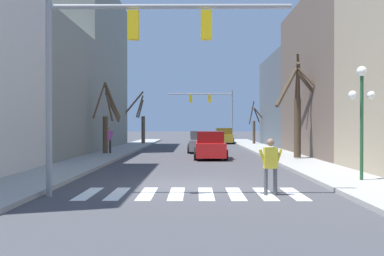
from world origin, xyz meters
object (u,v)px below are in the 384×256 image
traffic_signal_far (213,105)px  street_tree_left_far (141,121)px  car_parked_right_far (210,146)px  pedestrian_crossing_street (271,162)px  car_driving_toward_lane (224,136)px  street_tree_right_near (108,118)px  street_tree_right_mid (255,126)px  pedestrian_on_left_sidewalk (108,137)px  traffic_signal_near (121,48)px  street_tree_left_mid (298,108)px  street_lamp_right_corner (362,99)px  car_parked_left_far (202,142)px

traffic_signal_far → street_tree_left_far: (-7.66, -2.83, -1.82)m
car_parked_right_far → pedestrian_crossing_street: size_ratio=2.74×
car_driving_toward_lane → street_tree_right_near: 21.38m
traffic_signal_far → street_tree_right_mid: bearing=-38.8°
car_parked_right_far → pedestrian_on_left_sidewalk: (-6.93, 3.02, 0.44)m
traffic_signal_near → street_tree_left_mid: size_ratio=1.16×
street_lamp_right_corner → car_parked_right_far: street_lamp_right_corner is taller
street_tree_right_near → street_tree_right_mid: street_tree_right_near is taller
traffic_signal_near → car_driving_toward_lane: (5.32, 36.63, -3.57)m
street_lamp_right_corner → pedestrian_on_left_sidewalk: 19.13m
car_parked_right_far → street_tree_left_mid: 5.82m
traffic_signal_near → street_tree_right_near: bearing=102.3°
street_lamp_right_corner → street_tree_right_mid: (0.23, 30.33, -1.06)m
car_parked_left_far → pedestrian_on_left_sidewalk: (-6.53, -3.30, 0.47)m
traffic_signal_near → pedestrian_crossing_street: size_ratio=4.26×
street_lamp_right_corner → street_tree_left_far: size_ratio=0.74×
traffic_signal_near → traffic_signal_far: bearing=83.5°
traffic_signal_far → car_parked_left_far: traffic_signal_far is taller
street_tree_right_near → street_tree_right_mid: bearing=52.4°
street_lamp_right_corner → street_tree_left_far: bearing=110.6°
traffic_signal_far → car_parked_left_far: (-1.43, -15.51, -3.55)m
car_driving_toward_lane → pedestrian_on_left_sidewalk: pedestrian_on_left_sidewalk is taller
street_tree_left_far → car_parked_right_far: bearing=-70.8°
car_parked_right_far → pedestrian_on_left_sidewalk: size_ratio=2.53×
traffic_signal_near → street_tree_right_mid: traffic_signal_near is taller
car_driving_toward_lane → pedestrian_crossing_street: (-0.90, -36.40, 0.20)m
car_parked_left_far → street_tree_left_far: size_ratio=0.83×
traffic_signal_far → street_tree_left_far: traffic_signal_far is taller
pedestrian_crossing_street → street_tree_right_mid: size_ratio=0.38×
car_driving_toward_lane → street_tree_left_far: (-8.86, -3.02, 1.70)m
street_tree_left_far → street_tree_right_mid: 11.86m
car_parked_left_far → pedestrian_crossing_street: bearing=-175.2°
car_parked_right_far → car_driving_toward_lane: bearing=-5.8°
street_lamp_right_corner → car_driving_toward_lane: (-2.75, 33.87, -2.21)m
street_tree_right_near → street_tree_right_mid: 19.85m
car_driving_toward_lane → pedestrian_on_left_sidewalk: (-9.16, -19.00, 0.43)m
pedestrian_crossing_street → street_tree_right_near: size_ratio=0.35×
traffic_signal_near → street_tree_left_far: traffic_signal_near is taller
car_parked_left_far → street_tree_right_mid: bearing=-24.7°
car_driving_toward_lane → pedestrian_crossing_street: 36.42m
car_parked_right_far → street_tree_left_far: size_ratio=0.85×
pedestrian_crossing_street → street_tree_left_mid: street_tree_left_mid is taller
street_lamp_right_corner → car_parked_left_far: bearing=106.5°
traffic_signal_near → street_tree_right_near: size_ratio=1.47×
car_parked_right_far → car_parked_left_far: bearing=3.5°
street_lamp_right_corner → traffic_signal_far: bearing=96.7°
car_parked_right_far → street_tree_left_far: (-6.63, 19.00, 1.71)m
pedestrian_on_left_sidewalk → pedestrian_crossing_street: bearing=87.9°
traffic_signal_far → street_tree_left_mid: (4.21, -22.82, -1.19)m
car_driving_toward_lane → traffic_signal_far: bearing=99.0°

